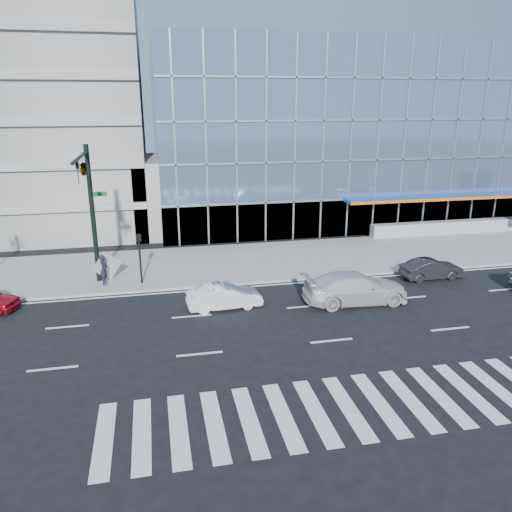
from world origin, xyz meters
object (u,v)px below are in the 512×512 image
Objects in this scene: traffic_signal at (86,184)px; tilted_panel at (107,266)px; dark_sedan at (431,269)px; pedestrian at (104,270)px; white_suv at (355,288)px; white_sedan at (224,296)px; ped_signal_post at (140,251)px.

traffic_signal is 5.31m from tilted_panel.
pedestrian is (-19.41, 2.71, 0.43)m from dark_sedan.
white_sedan is (-7.03, 0.69, -0.18)m from white_suv.
white_sedan is (4.28, -4.21, -1.50)m from ped_signal_post.
traffic_signal is at bearing 82.07° from dark_sedan.
tilted_panel is (0.54, 1.37, -5.10)m from traffic_signal.
traffic_signal reaches higher than pedestrian.
pedestrian is 0.69m from tilted_panel.
white_suv is 14.39m from pedestrian.
traffic_signal is at bearing 158.72° from pedestrian.
pedestrian is (-6.38, 4.53, 0.40)m from white_sedan.
white_sedan is 3.01× the size of tilted_panel.
dark_sedan is at bearing -24.98° from tilted_panel.
white_suv is 3.16× the size of pedestrian.
white_sedan is 13.16m from dark_sedan.
traffic_signal is at bearing 73.24° from white_suv.
traffic_signal reaches higher than white_sedan.
ped_signal_post is at bearing 80.02° from dark_sedan.
traffic_signal is 2.12× the size of dark_sedan.
white_sedan is 1.04× the size of dark_sedan.
tilted_panel reaches higher than white_sedan.
pedestrian is at bearing 79.93° from dark_sedan.
white_suv is at bearing 110.59° from dark_sedan.
white_sedan is (6.77, -3.84, -5.52)m from traffic_signal.
ped_signal_post is 0.53× the size of white_suv.
white_sedan is at bearing -29.52° from traffic_signal.
traffic_signal is 4.75m from ped_signal_post.
traffic_signal is at bearing -171.48° from ped_signal_post.
white_sedan is at bearing 95.84° from dark_sedan.
pedestrian is at bearing 60.52° from traffic_signal.
ped_signal_post is 2.31× the size of tilted_panel.
dark_sedan is (19.80, -2.01, -5.54)m from traffic_signal.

